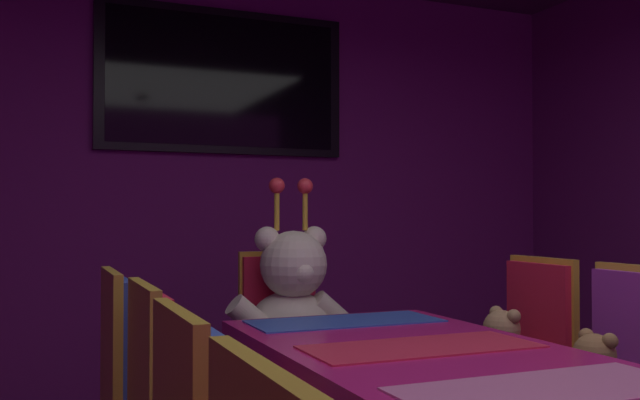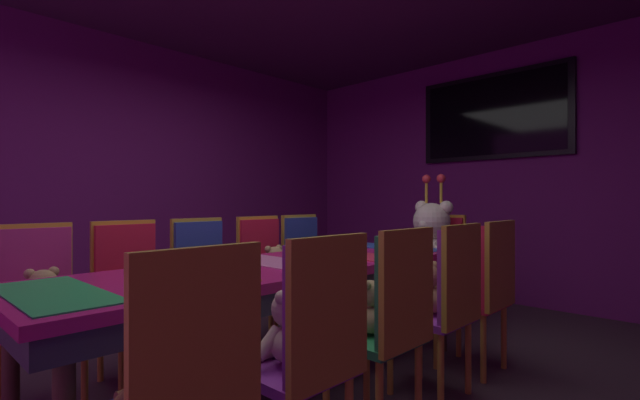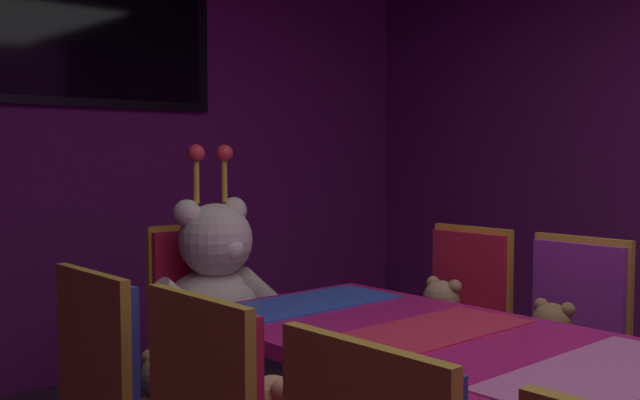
{
  "view_description": "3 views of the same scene",
  "coord_description": "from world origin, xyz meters",
  "views": [
    {
      "loc": [
        -1.17,
        -1.38,
        1.17
      ],
      "look_at": [
        -0.19,
        1.0,
        1.22
      ],
      "focal_mm": 39.35,
      "sensor_mm": 36.0,
      "label": 1
    },
    {
      "loc": [
        1.99,
        -1.71,
        1.11
      ],
      "look_at": [
        -0.23,
        0.59,
        1.12
      ],
      "focal_mm": 24.62,
      "sensor_mm": 36.0,
      "label": 2
    },
    {
      "loc": [
        -1.81,
        -0.91,
        1.32
      ],
      "look_at": [
        -0.09,
        1.0,
        1.15
      ],
      "focal_mm": 41.5,
      "sensor_mm": 36.0,
      "label": 3
    }
  ],
  "objects": [
    {
      "name": "king_teddy_bear",
      "position": [
        0.0,
        1.77,
        0.74
      ],
      "size": [
        0.69,
        0.54,
        0.89
      ],
      "rotation": [
        0.0,
        0.0,
        -1.57
      ],
      "color": "silver",
      "rests_on": "throne_chair"
    },
    {
      "name": "wall_tv",
      "position": [
        0.0,
        3.11,
        2.05
      ],
      "size": [
        1.64,
        0.06,
        0.95
      ],
      "color": "black"
    },
    {
      "name": "throne_chair",
      "position": [
        0.0,
        1.94,
        0.6
      ],
      "size": [
        0.41,
        0.42,
        0.98
      ],
      "rotation": [
        0.0,
        0.0,
        -1.57
      ],
      "color": "red",
      "rests_on": "ground_plane"
    },
    {
      "name": "teddy_right_3",
      "position": [
        0.67,
        0.55,
        0.59
      ],
      "size": [
        0.25,
        0.32,
        0.3
      ],
      "rotation": [
        0.0,
        0.0,
        3.14
      ],
      "color": "#9E7247",
      "rests_on": "chair_right_3"
    },
    {
      "name": "chair_right_3",
      "position": [
        0.81,
        0.55,
        0.6
      ],
      "size": [
        0.42,
        0.41,
        0.98
      ],
      "rotation": [
        0.0,
        0.0,
        3.14
      ],
      "color": "purple",
      "rests_on": "ground_plane"
    },
    {
      "name": "teddy_left_4",
      "position": [
        -0.7,
        1.03,
        0.57
      ],
      "size": [
        0.21,
        0.27,
        0.26
      ],
      "color": "olive",
      "rests_on": "chair_left_4"
    },
    {
      "name": "wall_back",
      "position": [
        0.0,
        3.2,
        1.4
      ],
      "size": [
        5.2,
        0.12,
        2.8
      ],
      "primitive_type": "cube",
      "color": "#721E72",
      "rests_on": "ground_plane"
    },
    {
      "name": "chair_right_4",
      "position": [
        0.81,
        1.07,
        0.6
      ],
      "size": [
        0.42,
        0.41,
        0.98
      ],
      "rotation": [
        0.0,
        0.0,
        3.14
      ],
      "color": "red",
      "rests_on": "ground_plane"
    },
    {
      "name": "teddy_right_4",
      "position": [
        0.67,
        1.07,
        0.59
      ],
      "size": [
        0.26,
        0.34,
        0.32
      ],
      "rotation": [
        0.0,
        0.0,
        3.14
      ],
      "color": "tan",
      "rests_on": "chair_right_4"
    }
  ]
}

